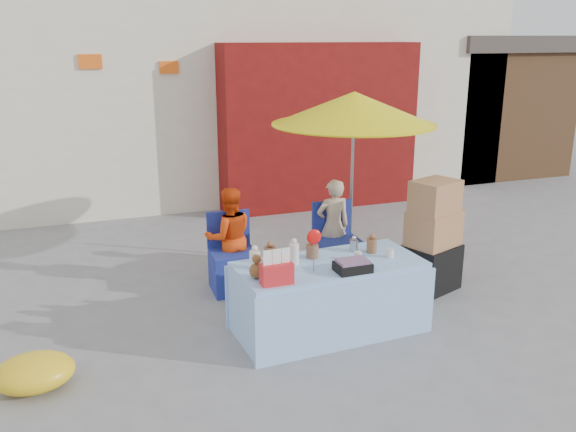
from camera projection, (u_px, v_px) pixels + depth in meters
name	position (u px, v px, depth m)	size (l,w,h in m)	color
ground	(275.00, 341.00, 5.60)	(80.00, 80.00, 0.00)	slate
backdrop	(172.00, 14.00, 11.66)	(14.00, 8.00, 7.80)	silver
market_table	(328.00, 296.00, 5.72)	(1.82, 0.92, 1.08)	#97BAF3
chair_left	(233.00, 268.00, 6.67)	(0.50, 0.49, 0.85)	navy
chair_right	(337.00, 254.00, 7.08)	(0.50, 0.49, 0.85)	navy
vendor_orange	(229.00, 237.00, 6.70)	(0.55, 0.43, 1.13)	red
vendor_beige	(333.00, 226.00, 7.12)	(0.41, 0.27, 1.12)	tan
umbrella	(354.00, 109.00, 6.97)	(1.90, 1.90, 2.09)	gray
box_stack	(433.00, 240.00, 6.61)	(0.68, 0.62, 1.23)	black
tarp_bundle	(34.00, 372.00, 4.81)	(0.63, 0.51, 0.28)	yellow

